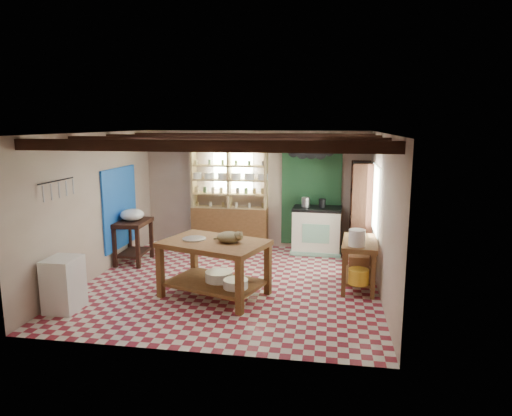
% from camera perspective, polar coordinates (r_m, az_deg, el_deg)
% --- Properties ---
extents(floor, '(5.00, 5.00, 0.02)m').
position_cam_1_polar(floor, '(8.14, -3.01, -9.34)').
color(floor, maroon).
rests_on(floor, ground).
extents(ceiling, '(5.00, 5.00, 0.02)m').
position_cam_1_polar(ceiling, '(7.66, -3.20, 9.35)').
color(ceiling, '#45454A').
rests_on(ceiling, wall_back).
extents(wall_back, '(5.00, 0.04, 2.60)m').
position_cam_1_polar(wall_back, '(10.22, -0.09, 2.35)').
color(wall_back, '#BDA998').
rests_on(wall_back, floor).
extents(wall_front, '(5.00, 0.04, 2.60)m').
position_cam_1_polar(wall_front, '(5.44, -8.79, -5.13)').
color(wall_front, '#BDA998').
rests_on(wall_front, floor).
extents(wall_left, '(0.04, 5.00, 2.60)m').
position_cam_1_polar(wall_left, '(8.68, -19.45, 0.27)').
color(wall_left, '#BDA998').
rests_on(wall_left, floor).
extents(wall_right, '(0.04, 5.00, 2.60)m').
position_cam_1_polar(wall_right, '(7.66, 15.48, -0.81)').
color(wall_right, '#BDA998').
rests_on(wall_right, floor).
extents(ceiling_beams, '(5.00, 3.80, 0.15)m').
position_cam_1_polar(ceiling_beams, '(7.66, -3.19, 8.45)').
color(ceiling_beams, '#321911').
rests_on(ceiling_beams, ceiling).
extents(blue_wall_patch, '(0.04, 1.40, 1.60)m').
position_cam_1_polar(blue_wall_patch, '(9.48, -16.63, 0.04)').
color(blue_wall_patch, blue).
rests_on(blue_wall_patch, wall_left).
extents(green_wall_patch, '(1.30, 0.04, 2.30)m').
position_cam_1_polar(green_wall_patch, '(10.07, 6.92, 1.86)').
color(green_wall_patch, '#1B4425').
rests_on(green_wall_patch, wall_back).
extents(window_back, '(0.90, 0.02, 0.80)m').
position_cam_1_polar(window_back, '(10.24, -2.88, 4.61)').
color(window_back, silver).
rests_on(window_back, wall_back).
extents(window_right, '(0.02, 1.30, 1.20)m').
position_cam_1_polar(window_right, '(8.62, 14.70, 1.14)').
color(window_right, silver).
rests_on(window_right, wall_right).
extents(utensil_rail, '(0.06, 0.90, 0.28)m').
position_cam_1_polar(utensil_rail, '(7.56, -23.61, 2.22)').
color(utensil_rail, black).
rests_on(utensil_rail, wall_left).
extents(pot_rack, '(0.86, 0.12, 0.36)m').
position_cam_1_polar(pot_rack, '(9.55, 6.93, 7.01)').
color(pot_rack, black).
rests_on(pot_rack, ceiling).
extents(shelving_unit, '(1.70, 0.34, 2.20)m').
position_cam_1_polar(shelving_unit, '(10.17, -3.33, 1.15)').
color(shelving_unit, tan).
rests_on(shelving_unit, floor).
extents(tall_rack, '(0.40, 0.86, 2.00)m').
position_cam_1_polar(tall_rack, '(9.46, 12.95, -0.43)').
color(tall_rack, '#321911').
rests_on(tall_rack, floor).
extents(work_table, '(1.86, 1.52, 0.91)m').
position_cam_1_polar(work_table, '(7.44, -5.21, -7.55)').
color(work_table, brown).
rests_on(work_table, floor).
extents(stove, '(1.05, 0.73, 1.00)m').
position_cam_1_polar(stove, '(9.89, 7.61, -2.74)').
color(stove, white).
rests_on(stove, floor).
extents(prep_table, '(0.61, 0.87, 0.86)m').
position_cam_1_polar(prep_table, '(9.47, -15.07, -4.07)').
color(prep_table, '#321911').
rests_on(prep_table, floor).
extents(white_cabinet, '(0.45, 0.54, 0.80)m').
position_cam_1_polar(white_cabinet, '(7.45, -22.91, -8.76)').
color(white_cabinet, white).
rests_on(white_cabinet, floor).
extents(right_counter, '(0.65, 1.17, 0.81)m').
position_cam_1_polar(right_counter, '(7.99, 12.76, -6.83)').
color(right_counter, brown).
rests_on(right_counter, floor).
extents(cat, '(0.43, 0.35, 0.18)m').
position_cam_1_polar(cat, '(7.20, -3.39, -3.65)').
color(cat, olive).
rests_on(cat, work_table).
extents(steel_tray, '(0.48, 0.48, 0.02)m').
position_cam_1_polar(steel_tray, '(7.46, -7.74, -3.84)').
color(steel_tray, '#A9A8B0').
rests_on(steel_tray, work_table).
extents(basin_large, '(0.56, 0.56, 0.16)m').
position_cam_1_polar(basin_large, '(7.49, -4.66, -8.50)').
color(basin_large, white).
rests_on(basin_large, work_table).
extents(basin_small, '(0.49, 0.49, 0.14)m').
position_cam_1_polar(basin_small, '(7.18, -2.57, -9.42)').
color(basin_small, white).
rests_on(basin_small, work_table).
extents(kettle_left, '(0.19, 0.19, 0.21)m').
position_cam_1_polar(kettle_left, '(9.79, 6.24, 0.75)').
color(kettle_left, '#A9A8B0').
rests_on(kettle_left, stove).
extents(kettle_right, '(0.15, 0.15, 0.18)m').
position_cam_1_polar(kettle_right, '(9.76, 8.28, 0.60)').
color(kettle_right, black).
rests_on(kettle_right, stove).
extents(enamel_bowl, '(0.48, 0.48, 0.23)m').
position_cam_1_polar(enamel_bowl, '(9.35, -15.23, -0.82)').
color(enamel_bowl, white).
rests_on(enamel_bowl, prep_table).
extents(white_bucket, '(0.29, 0.29, 0.27)m').
position_cam_1_polar(white_bucket, '(7.51, 12.50, -3.66)').
color(white_bucket, white).
rests_on(white_bucket, right_counter).
extents(wicker_basket, '(0.37, 0.31, 0.25)m').
position_cam_1_polar(wicker_basket, '(8.30, 12.77, -6.66)').
color(wicker_basket, '#935E3B').
rests_on(wicker_basket, right_counter).
extents(yellow_tub, '(0.35, 0.35, 0.24)m').
position_cam_1_polar(yellow_tub, '(7.59, 12.68, -8.34)').
color(yellow_tub, yellow).
rests_on(yellow_tub, right_counter).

